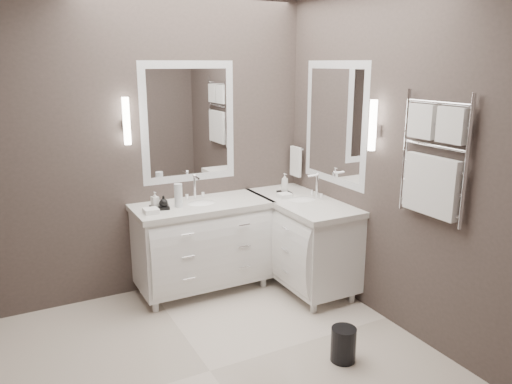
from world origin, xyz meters
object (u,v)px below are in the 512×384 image
waste_bin (343,344)px  towel_ladder (433,165)px  vanity_right (301,237)px  vanity_back (203,241)px

waste_bin → towel_ladder: bearing=-6.5°
vanity_right → towel_ladder: bearing=-80.2°
vanity_right → waste_bin: bearing=-109.1°
vanity_back → towel_ladder: 2.16m
vanity_right → waste_bin: vanity_right is taller
towel_ladder → waste_bin: size_ratio=3.55×
vanity_right → towel_ladder: towel_ladder is taller
vanity_back → waste_bin: (0.45, -1.55, -0.36)m
vanity_back → vanity_right: same height
vanity_right → waste_bin: 1.35m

